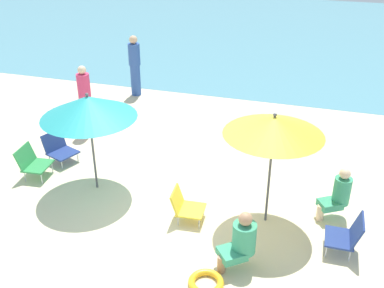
% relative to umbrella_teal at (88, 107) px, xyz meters
% --- Properties ---
extents(ground_plane, '(40.00, 40.00, 0.00)m').
position_rel_umbrella_teal_xyz_m(ground_plane, '(1.57, -0.36, -1.61)').
color(ground_plane, beige).
extents(sea_water, '(40.00, 16.00, 0.01)m').
position_rel_umbrella_teal_xyz_m(sea_water, '(1.57, 13.04, -1.61)').
color(sea_water, '#5693A3').
rests_on(sea_water, ground_plane).
extents(umbrella_teal, '(1.65, 1.65, 1.86)m').
position_rel_umbrella_teal_xyz_m(umbrella_teal, '(0.00, 0.00, 0.00)').
color(umbrella_teal, '#4C4C51').
rests_on(umbrella_teal, ground_plane).
extents(umbrella_yellow, '(1.53, 1.53, 1.93)m').
position_rel_umbrella_teal_xyz_m(umbrella_yellow, '(3.14, -0.08, 0.12)').
color(umbrella_yellow, '#4C4C51').
rests_on(umbrella_yellow, ground_plane).
extents(beach_chair_a, '(0.51, 0.51, 0.62)m').
position_rel_umbrella_teal_xyz_m(beach_chair_a, '(4.40, -0.51, -1.29)').
color(beach_chair_a, navy).
rests_on(beach_chair_a, ground_plane).
extents(beach_chair_b, '(0.56, 0.59, 0.61)m').
position_rel_umbrella_teal_xyz_m(beach_chair_b, '(-1.34, 0.00, -1.29)').
color(beach_chair_b, '#33934C').
rests_on(beach_chair_b, ground_plane).
extents(beach_chair_c, '(0.71, 0.67, 0.59)m').
position_rel_umbrella_teal_xyz_m(beach_chair_c, '(-1.19, 0.69, -1.32)').
color(beach_chair_c, navy).
rests_on(beach_chair_c, ground_plane).
extents(beach_chair_d, '(0.55, 0.50, 0.55)m').
position_rel_umbrella_teal_xyz_m(beach_chair_d, '(1.86, -0.46, -1.33)').
color(beach_chair_d, gold).
rests_on(beach_chair_d, ground_plane).
extents(person_a, '(0.55, 0.53, 0.93)m').
position_rel_umbrella_teal_xyz_m(person_a, '(2.95, -1.29, -1.14)').
color(person_a, '#389970').
rests_on(person_a, ground_plane).
extents(person_b, '(0.31, 0.31, 1.64)m').
position_rel_umbrella_teal_xyz_m(person_b, '(-1.16, 4.56, -0.78)').
color(person_b, '#2D519E').
rests_on(person_b, ground_plane).
extents(person_c, '(0.52, 0.45, 0.92)m').
position_rel_umbrella_teal_xyz_m(person_c, '(4.23, 0.34, -1.14)').
color(person_c, '#389970').
rests_on(person_c, ground_plane).
extents(person_d, '(0.28, 0.28, 1.59)m').
position_rel_umbrella_teal_xyz_m(person_d, '(-1.27, 2.04, -0.81)').
color(person_d, '#DB3866').
rests_on(person_d, ground_plane).
extents(swim_ring, '(0.49, 0.49, 0.10)m').
position_rel_umbrella_teal_xyz_m(swim_ring, '(2.59, -1.79, -1.56)').
color(swim_ring, yellow).
rests_on(swim_ring, ground_plane).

